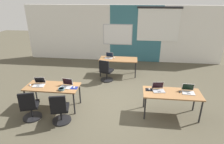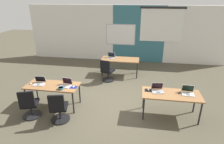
{
  "view_description": "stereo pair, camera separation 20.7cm",
  "coord_description": "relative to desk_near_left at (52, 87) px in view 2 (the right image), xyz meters",
  "views": [
    {
      "loc": [
        0.62,
        -5.39,
        3.26
      ],
      "look_at": [
        -0.04,
        0.17,
        0.94
      ],
      "focal_mm": 30.14,
      "sensor_mm": 36.0,
      "label": 1
    },
    {
      "loc": [
        0.83,
        -5.37,
        3.26
      ],
      "look_at": [
        -0.04,
        0.17,
        0.94
      ],
      "focal_mm": 30.14,
      "sensor_mm": 36.0,
      "label": 2
    }
  ],
  "objects": [
    {
      "name": "ground_plane",
      "position": [
        1.75,
        0.6,
        -0.66
      ],
      "size": [
        24.0,
        24.0,
        0.0
      ],
      "color": "#4C4738"
    },
    {
      "name": "back_wall_assembly",
      "position": [
        1.78,
        4.8,
        0.75
      ],
      "size": [
        10.0,
        0.27,
        2.8
      ],
      "color": "silver",
      "rests_on": "ground"
    },
    {
      "name": "desk_near_left",
      "position": [
        0.0,
        0.0,
        0.0
      ],
      "size": [
        1.6,
        0.7,
        0.72
      ],
      "color": "olive",
      "rests_on": "ground"
    },
    {
      "name": "desk_near_right",
      "position": [
        3.5,
        0.0,
        0.0
      ],
      "size": [
        1.6,
        0.7,
        0.72
      ],
      "color": "olive",
      "rests_on": "ground"
    },
    {
      "name": "desk_far_center",
      "position": [
        1.75,
        2.8,
        0.0
      ],
      "size": [
        1.6,
        0.7,
        0.72
      ],
      "color": "olive",
      "rests_on": "ground"
    },
    {
      "name": "laptop_near_right_end",
      "position": [
        3.94,
        0.07,
        0.11
      ],
      "size": [
        0.35,
        0.31,
        0.23
      ],
      "rotation": [
        0.0,
        0.0,
        -0.07
      ],
      "color": "silver",
      "rests_on": "desk_near_right"
    },
    {
      "name": "mouse_near_right_end",
      "position": [
        3.72,
        0.05,
        0.08
      ],
      "size": [
        0.08,
        0.11,
        0.03
      ],
      "color": "black",
      "rests_on": "desk_near_right"
    },
    {
      "name": "laptop_near_left_end",
      "position": [
        -0.42,
        0.02,
        0.11
      ],
      "size": [
        0.36,
        0.33,
        0.23
      ],
      "rotation": [
        0.0,
        0.0,
        0.11
      ],
      "color": "#B7B7BC",
      "rests_on": "desk_near_left"
    },
    {
      "name": "mouse_near_left_end",
      "position": [
        -0.67,
        -0.05,
        0.08
      ],
      "size": [
        0.09,
        0.11,
        0.03
      ],
      "color": "#B2B2B7",
      "rests_on": "desk_near_left"
    },
    {
      "name": "chair_near_left_end",
      "position": [
        -0.39,
        -0.69,
        -0.28
      ],
      "size": [
        0.56,
        0.61,
        0.92
      ],
      "rotation": [
        0.0,
        0.0,
        3.48
      ],
      "color": "black",
      "rests_on": "ground"
    },
    {
      "name": "laptop_near_left_inner",
      "position": [
        0.44,
        0.02,
        0.11
      ],
      "size": [
        0.37,
        0.32,
        0.24
      ],
      "rotation": [
        0.0,
        0.0,
        -0.15
      ],
      "color": "#B7B7BC",
      "rests_on": "desk_near_left"
    },
    {
      "name": "mousepad_near_left_inner",
      "position": [
        0.69,
        -0.04,
        0.06
      ],
      "size": [
        0.22,
        0.19,
        0.0
      ],
      "color": "navy",
      "rests_on": "desk_near_left"
    },
    {
      "name": "mouse_near_left_inner",
      "position": [
        0.69,
        -0.04,
        0.08
      ],
      "size": [
        0.06,
        0.1,
        0.03
      ],
      "color": "#B2B2B7",
      "rests_on": "mousepad_near_left_inner"
    },
    {
      "name": "chair_near_left_inner",
      "position": [
        0.49,
        -0.74,
        -0.28
      ],
      "size": [
        0.53,
        0.58,
        0.92
      ],
      "rotation": [
        0.0,
        0.0,
        3.38
      ],
      "color": "black",
      "rests_on": "ground"
    },
    {
      "name": "laptop_far_left",
      "position": [
        1.33,
        2.87,
        0.11
      ],
      "size": [
        0.37,
        0.33,
        0.23
      ],
      "rotation": [
        0.0,
        0.0,
        -0.18
      ],
      "color": "#9E9EA3",
      "rests_on": "desk_far_center"
    },
    {
      "name": "mouse_far_left",
      "position": [
        1.56,
        2.88,
        0.08
      ],
      "size": [
        0.06,
        0.1,
        0.03
      ],
      "color": "#B2B2B7",
      "rests_on": "desk_far_center"
    },
    {
      "name": "chair_far_left",
      "position": [
        1.32,
        2.08,
        -0.28
      ],
      "size": [
        0.54,
        0.6,
        0.92
      ],
      "rotation": [
        0.0,
        0.0,
        2.86
      ],
      "color": "black",
      "rests_on": "ground"
    },
    {
      "name": "laptop_near_right_inner",
      "position": [
        3.13,
        0.09,
        0.11
      ],
      "size": [
        0.37,
        0.33,
        0.23
      ],
      "rotation": [
        0.0,
        0.0,
        0.15
      ],
      "color": "#9E9EA3",
      "rests_on": "desk_near_right"
    },
    {
      "name": "mousepad_near_right_inner",
      "position": [
        2.88,
        0.1,
        0.06
      ],
      "size": [
        0.22,
        0.19,
        0.0
      ],
      "color": "black",
      "rests_on": "desk_near_right"
    },
    {
      "name": "mouse_near_right_inner",
      "position": [
        2.88,
        0.1,
        0.08
      ],
      "size": [
        0.07,
        0.11,
        0.03
      ],
      "color": "silver",
      "rests_on": "mousepad_near_right_inner"
    },
    {
      "name": "snack_bowl",
      "position": [
        0.37,
        -0.21,
        0.1
      ],
      "size": [
        0.18,
        0.18,
        0.06
      ],
      "color": "#3D6070",
      "rests_on": "desk_near_left"
    }
  ]
}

